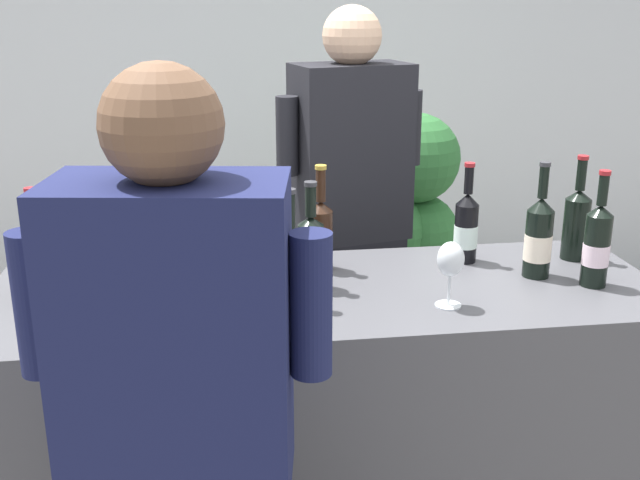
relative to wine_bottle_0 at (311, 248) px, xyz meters
name	(u,v)px	position (x,y,z in m)	size (l,w,h in m)	color
wall_back	(262,66)	(0.05, 2.57, 0.28)	(8.00, 0.10, 2.80)	silver
counter	(329,441)	(0.05, -0.03, -0.62)	(1.93, 0.68, 1.00)	#4C4C51
wine_bottle_0	(311,248)	(0.00, 0.00, 0.00)	(0.07, 0.07, 0.31)	black
wine_bottle_1	(321,234)	(0.05, 0.15, -0.01)	(0.07, 0.07, 0.32)	black
wine_bottle_2	(290,265)	(-0.07, -0.11, -0.01)	(0.08, 0.08, 0.32)	black
wine_bottle_3	(597,245)	(0.81, -0.10, 0.00)	(0.08, 0.08, 0.34)	black
wine_bottle_4	(466,227)	(0.51, 0.16, -0.01)	(0.07, 0.07, 0.32)	black
wine_bottle_5	(539,238)	(0.68, 0.00, 0.00)	(0.08, 0.08, 0.35)	black
wine_bottle_6	(203,274)	(-0.30, -0.19, 0.01)	(0.07, 0.07, 0.34)	black
wine_bottle_7	(576,221)	(0.86, 0.13, 0.00)	(0.08, 0.08, 0.33)	black
wine_bottle_8	(38,258)	(-0.75, 0.04, 0.00)	(0.08, 0.08, 0.31)	black
wine_bottle_9	(204,263)	(-0.30, -0.08, 0.00)	(0.07, 0.07, 0.29)	black
wine_glass	(450,262)	(0.35, -0.19, 0.01)	(0.07, 0.07, 0.18)	silver
ice_bucket	(129,257)	(-0.51, 0.06, -0.02)	(0.20, 0.20, 0.19)	silver
person_server	(349,250)	(0.24, 0.70, -0.25)	(0.56, 0.33, 1.77)	black
potted_shrub	(396,224)	(0.59, 1.37, -0.36)	(0.60, 0.51, 1.29)	brown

